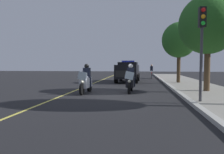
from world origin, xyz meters
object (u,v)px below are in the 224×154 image
object	(u,v)px
police_motorcycle_lead_right	(130,81)
tree_mid_block	(208,25)
cyclist_background	(152,71)
tree_far_back	(179,40)
traffic_light	(202,32)
police_motorcycle_lead_left	(86,81)
police_suv	(128,71)

from	to	relation	value
police_motorcycle_lead_right	tree_mid_block	xyz separation A→B (m)	(-0.56, 4.53, 3.31)
cyclist_background	tree_far_back	distance (m)	7.48
cyclist_background	tree_far_back	size ratio (longest dim) A/B	0.33
traffic_light	tree_far_back	xyz separation A→B (m)	(-9.93, 0.75, 0.78)
traffic_light	tree_mid_block	world-z (taller)	tree_mid_block
police_motorcycle_lead_right	cyclist_background	bearing A→B (deg)	171.83
police_motorcycle_lead_right	tree_mid_block	world-z (taller)	tree_mid_block
police_motorcycle_lead_right	cyclist_background	xyz separation A→B (m)	(-13.16, 1.89, 0.14)
traffic_light	tree_far_back	bearing A→B (deg)	175.66
tree_mid_block	tree_far_back	world-z (taller)	tree_mid_block
police_motorcycle_lead_left	tree_far_back	distance (m)	10.24
police_suv	tree_far_back	size ratio (longest dim) A/B	0.95
tree_far_back	police_motorcycle_lead_right	bearing A→B (deg)	-30.62
police_motorcycle_lead_left	police_suv	size ratio (longest dim) A/B	0.43
traffic_light	tree_far_back	size ratio (longest dim) A/B	0.76
police_suv	police_motorcycle_lead_right	bearing A→B (deg)	4.47
cyclist_background	traffic_light	distance (m)	16.69
traffic_light	tree_mid_block	size ratio (longest dim) A/B	0.71
police_motorcycle_lead_right	tree_mid_block	bearing A→B (deg)	97.10
police_motorcycle_lead_left	tree_far_back	size ratio (longest dim) A/B	0.41
cyclist_background	tree_mid_block	bearing A→B (deg)	11.83
police_motorcycle_lead_left	cyclist_background	bearing A→B (deg)	162.27
police_suv	tree_mid_block	bearing A→B (deg)	35.51
police_suv	traffic_light	world-z (taller)	traffic_light
traffic_light	tree_far_back	world-z (taller)	tree_far_back
police_motorcycle_lead_right	traffic_light	xyz separation A→B (m)	(3.34, 3.15, 2.32)
police_motorcycle_lead_right	tree_mid_block	distance (m)	5.64
police_motorcycle_lead_left	police_motorcycle_lead_right	world-z (taller)	same
traffic_light	cyclist_background	bearing A→B (deg)	-175.63
cyclist_background	tree_mid_block	size ratio (longest dim) A/B	0.31
tree_far_back	cyclist_background	bearing A→B (deg)	-162.94
cyclist_background	tree_mid_block	xyz separation A→B (m)	(12.60, 2.64, 3.16)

